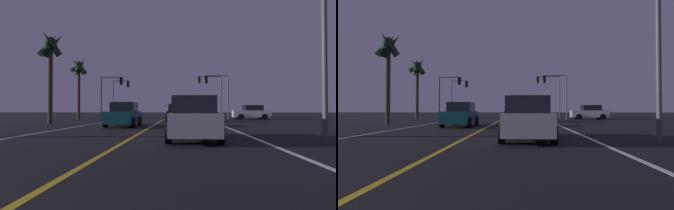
{
  "view_description": "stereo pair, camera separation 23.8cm",
  "coord_description": "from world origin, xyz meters",
  "views": [
    {
      "loc": [
        2.1,
        0.02,
        1.21
      ],
      "look_at": [
        0.57,
        29.54,
        1.68
      ],
      "focal_mm": 28.04,
      "sensor_mm": 36.0,
      "label": 1
    },
    {
      "loc": [
        2.33,
        0.02,
        1.21
      ],
      "look_at": [
        0.57,
        29.54,
        1.68
      ],
      "focal_mm": 28.04,
      "sensor_mm": 36.0,
      "label": 2
    }
  ],
  "objects": [
    {
      "name": "lane_edge_left",
      "position": [
        -5.12,
        12.31,
        0.0
      ],
      "size": [
        0.16,
        36.61,
        0.01
      ],
      "primitive_type": "cube",
      "color": "silver",
      "rests_on": "ground"
    },
    {
      "name": "car_ahead_far",
      "position": [
        1.66,
        25.62,
        0.82
      ],
      "size": [
        2.02,
        4.3,
        1.7
      ],
      "rotation": [
        0.0,
        0.0,
        1.57
      ],
      "color": "black",
      "rests_on": "ground"
    },
    {
      "name": "lane_center_divider",
      "position": [
        0.0,
        12.31,
        0.0
      ],
      "size": [
        0.16,
        36.61,
        0.01
      ],
      "primitive_type": "cube",
      "color": "gold",
      "rests_on": "ground"
    },
    {
      "name": "traffic_light_far_right",
      "position": [
        6.07,
        36.61,
        4.3
      ],
      "size": [
        3.33,
        0.36,
        5.8
      ],
      "rotation": [
        0.0,
        0.0,
        3.14
      ],
      "color": "#4C4C51",
      "rests_on": "ground"
    },
    {
      "name": "car_lead_same_lane",
      "position": [
        2.54,
        10.43,
        0.82
      ],
      "size": [
        2.02,
        4.3,
        1.7
      ],
      "rotation": [
        0.0,
        0.0,
        1.57
      ],
      "color": "black",
      "rests_on": "ground"
    },
    {
      "name": "traffic_light_near_left",
      "position": [
        -6.29,
        31.11,
        3.79
      ],
      "size": [
        2.75,
        0.36,
        5.11
      ],
      "color": "#4C4C51",
      "rests_on": "ground"
    },
    {
      "name": "lane_edge_right",
      "position": [
        5.12,
        12.31,
        0.0
      ],
      "size": [
        0.16,
        36.61,
        0.01
      ],
      "primitive_type": "cube",
      "color": "silver",
      "rests_on": "ground"
    },
    {
      "name": "palm_tree_left_far",
      "position": [
        -10.17,
        30.64,
        5.84
      ],
      "size": [
        2.14,
        2.25,
        7.43
      ],
      "color": "#473826",
      "rests_on": "ground"
    },
    {
      "name": "traffic_light_near_right",
      "position": [
        6.22,
        31.11,
        3.88
      ],
      "size": [
        2.9,
        0.36,
        5.23
      ],
      "rotation": [
        0.0,
        0.0,
        3.14
      ],
      "color": "#4C4C51",
      "rests_on": "ground"
    },
    {
      "name": "car_oncoming",
      "position": [
        -1.94,
        18.22,
        0.82
      ],
      "size": [
        2.02,
        4.3,
        1.7
      ],
      "rotation": [
        0.0,
        0.0,
        -1.57
      ],
      "color": "black",
      "rests_on": "ground"
    },
    {
      "name": "palm_tree_left_mid",
      "position": [
        -8.41,
        20.49,
        5.9
      ],
      "size": [
        2.25,
        2.09,
        7.51
      ],
      "color": "#473826",
      "rests_on": "ground"
    },
    {
      "name": "traffic_light_far_left",
      "position": [
        -6.46,
        36.61,
        3.89
      ],
      "size": [
        2.44,
        0.36,
        5.27
      ],
      "color": "#4C4C51",
      "rests_on": "ground"
    },
    {
      "name": "car_crossing_side",
      "position": [
        10.38,
        31.72,
        0.82
      ],
      "size": [
        4.3,
        2.02,
        1.7
      ],
      "rotation": [
        0.0,
        0.0,
        3.14
      ],
      "color": "black",
      "rests_on": "ground"
    }
  ]
}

